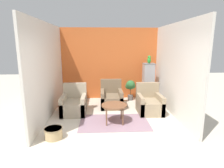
% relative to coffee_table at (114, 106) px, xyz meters
% --- Properties ---
extents(ground_plane, '(20.00, 20.00, 0.00)m').
position_rel_coffee_table_xyz_m(ground_plane, '(-0.03, -1.19, -0.48)').
color(ground_plane, beige).
rests_on(ground_plane, ground).
extents(wall_back_accent, '(3.86, 0.06, 2.78)m').
position_rel_coffee_table_xyz_m(wall_back_accent, '(-0.03, 2.50, 0.91)').
color(wall_back_accent, orange).
rests_on(wall_back_accent, ground_plane).
extents(wall_left, '(0.06, 3.66, 2.78)m').
position_rel_coffee_table_xyz_m(wall_left, '(-1.93, 0.64, 0.91)').
color(wall_left, silver).
rests_on(wall_left, ground_plane).
extents(wall_right, '(0.06, 3.66, 2.78)m').
position_rel_coffee_table_xyz_m(wall_right, '(1.87, 0.64, 0.91)').
color(wall_right, silver).
rests_on(wall_right, ground_plane).
extents(area_rug, '(1.92, 1.22, 0.01)m').
position_rel_coffee_table_xyz_m(area_rug, '(-0.00, -0.00, -0.47)').
color(area_rug, gray).
rests_on(area_rug, ground_plane).
extents(coffee_table, '(0.71, 0.71, 0.53)m').
position_rel_coffee_table_xyz_m(coffee_table, '(0.00, 0.00, 0.00)').
color(coffee_table, brown).
rests_on(coffee_table, ground_plane).
extents(armchair_left, '(0.75, 0.87, 0.92)m').
position_rel_coffee_table_xyz_m(armchair_left, '(-1.22, 0.80, -0.19)').
color(armchair_left, tan).
rests_on(armchair_left, ground_plane).
extents(armchair_right, '(0.75, 0.87, 0.92)m').
position_rel_coffee_table_xyz_m(armchair_right, '(1.18, 0.74, -0.19)').
color(armchair_right, '#9E896B').
rests_on(armchair_right, ground_plane).
extents(armchair_middle, '(0.75, 0.87, 0.92)m').
position_rel_coffee_table_xyz_m(armchair_middle, '(-0.01, 1.41, -0.19)').
color(armchair_middle, '#7A664C').
rests_on(armchair_middle, ground_plane).
extents(birdcage, '(0.57, 0.57, 1.46)m').
position_rel_coffee_table_xyz_m(birdcage, '(1.42, 1.98, 0.21)').
color(birdcage, slate).
rests_on(birdcage, ground_plane).
extents(parrot, '(0.13, 0.24, 0.29)m').
position_rel_coffee_table_xyz_m(parrot, '(1.42, 1.98, 1.11)').
color(parrot, green).
rests_on(parrot, birdcage).
extents(potted_plant, '(0.39, 0.35, 0.79)m').
position_rel_coffee_table_xyz_m(potted_plant, '(0.77, 2.12, 0.06)').
color(potted_plant, '#66605B').
rests_on(potted_plant, ground_plane).
extents(wicker_basket, '(0.42, 0.42, 0.26)m').
position_rel_coffee_table_xyz_m(wicker_basket, '(-1.47, -0.82, -0.34)').
color(wicker_basket, tan).
rests_on(wicker_basket, ground_plane).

